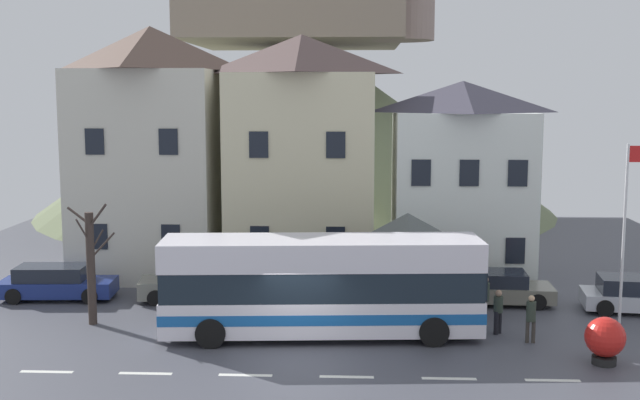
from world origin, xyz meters
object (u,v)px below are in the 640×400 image
at_px(pedestrian_01, 498,310).
at_px(bare_tree_00, 91,265).
at_px(pedestrian_00, 531,315).
at_px(pedestrian_03, 460,296).
at_px(public_bench, 353,283).
at_px(harbour_buoy, 605,339).
at_px(parked_car_00, 636,295).
at_px(parked_car_02, 193,283).
at_px(townhouse_00, 153,151).
at_px(parked_car_03, 56,283).
at_px(hilltop_castle, 297,113).
at_px(transit_bus, 322,287).
at_px(pedestrian_02, 485,296).
at_px(parked_car_01, 496,288).
at_px(townhouse_02, 461,181).
at_px(flagpole, 627,223).
at_px(townhouse_01, 302,157).
at_px(bus_shelter, 407,231).

height_order(pedestrian_01, bare_tree_00, bare_tree_00).
bearing_deg(pedestrian_00, pedestrian_03, 130.08).
relative_size(pedestrian_03, public_bench, 1.15).
bearing_deg(bare_tree_00, harbour_buoy, -11.46).
bearing_deg(parked_car_00, parked_car_02, -176.53).
distance_m(townhouse_00, parked_car_03, 7.84).
bearing_deg(hilltop_castle, transit_bus, -84.09).
bearing_deg(public_bench, pedestrian_02, -35.62).
xyz_separation_m(townhouse_00, pedestrian_01, (14.39, -9.27, -4.84)).
distance_m(transit_bus, parked_car_01, 8.25).
relative_size(parked_car_02, pedestrian_01, 2.78).
bearing_deg(parked_car_01, parked_car_02, -177.87).
distance_m(parked_car_03, pedestrian_01, 17.54).
relative_size(townhouse_00, parked_car_03, 2.43).
distance_m(townhouse_02, flagpole, 9.21).
xyz_separation_m(townhouse_01, pedestrian_02, (7.25, -6.78, -4.57)).
height_order(parked_car_03, flagpole, flagpole).
bearing_deg(townhouse_00, parked_car_01, -19.10).
bearing_deg(pedestrian_02, townhouse_00, 152.39).
bearing_deg(parked_car_00, townhouse_02, 145.52).
height_order(townhouse_01, flagpole, townhouse_01).
bearing_deg(pedestrian_02, harbour_buoy, -58.98).
relative_size(parked_car_01, public_bench, 3.00).
relative_size(transit_bus, parked_car_03, 2.36).
height_order(townhouse_02, parked_car_01, townhouse_02).
bearing_deg(townhouse_00, pedestrian_00, -33.77).
height_order(parked_car_02, public_bench, parked_car_02).
distance_m(parked_car_03, harbour_buoy, 21.00).
height_order(townhouse_00, townhouse_02, townhouse_00).
distance_m(pedestrian_01, pedestrian_02, 1.83).
height_order(townhouse_01, hilltop_castle, hilltop_castle).
distance_m(parked_car_00, pedestrian_00, 6.32).
distance_m(townhouse_02, transit_bus, 11.00).
xyz_separation_m(pedestrian_03, public_bench, (-3.93, 3.86, -0.50)).
relative_size(parked_car_02, public_bench, 3.03).
height_order(pedestrian_00, bare_tree_00, bare_tree_00).
bearing_deg(flagpole, townhouse_01, 145.30).
bearing_deg(pedestrian_01, flagpole, 5.73).
xyz_separation_m(bus_shelter, public_bench, (-2.09, 2.28, -2.60)).
xyz_separation_m(pedestrian_01, pedestrian_02, (-0.17, 1.82, 0.04)).
relative_size(parked_car_00, pedestrian_02, 2.65).
bearing_deg(public_bench, pedestrian_00, -46.52).
xyz_separation_m(parked_car_00, pedestrian_03, (-6.89, -1.62, 0.31)).
bearing_deg(harbour_buoy, pedestrian_02, 121.02).
distance_m(pedestrian_00, public_bench, 8.69).
relative_size(transit_bus, pedestrian_01, 7.05).
distance_m(pedestrian_01, flagpole, 5.34).
height_order(bus_shelter, parked_car_03, bus_shelter).
bearing_deg(parked_car_03, transit_bus, -25.51).
height_order(parked_car_02, flagpole, flagpole).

